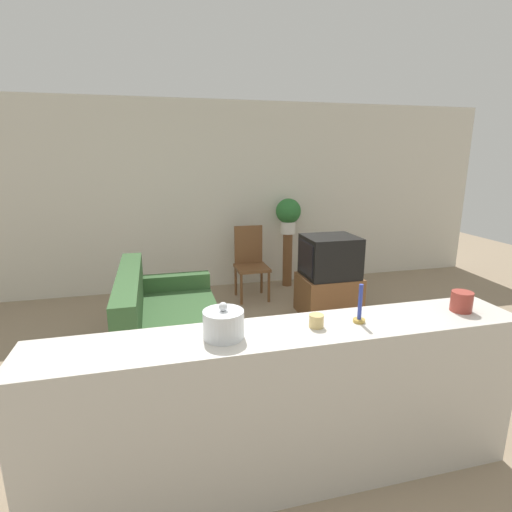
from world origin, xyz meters
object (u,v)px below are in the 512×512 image
couch (167,331)px  decorative_bowl (224,324)px  potted_plant (288,213)px  television (330,256)px  wooden_chair (250,260)px

couch → decorative_bowl: (0.27, -1.68, 0.76)m
couch → potted_plant: potted_plant is taller
couch → television: 2.16m
potted_plant → decorative_bowl: bearing=-113.9°
couch → television: (1.99, 0.71, 0.44)m
decorative_bowl → television: bearing=54.3°
television → wooden_chair: size_ratio=0.64×
decorative_bowl → potted_plant: bearing=66.1°
television → couch: bearing=-160.4°
couch → potted_plant: (1.86, 1.92, 0.80)m
potted_plant → decorative_bowl: 3.93m
couch → wooden_chair: 1.99m
wooden_chair → decorative_bowl: 3.41m
couch → wooden_chair: size_ratio=1.69×
potted_plant → television: bearing=-84.0°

